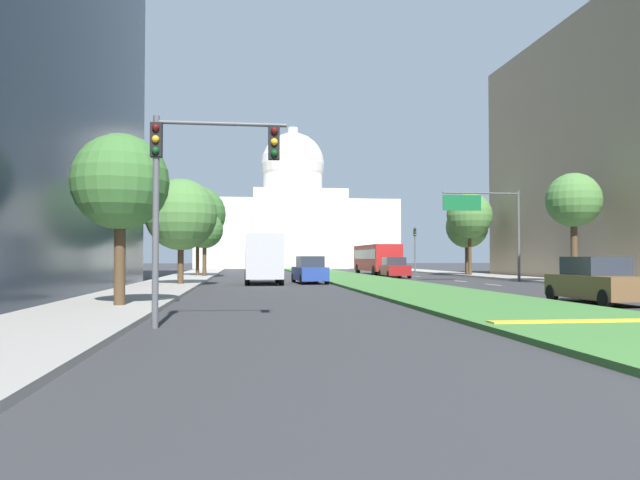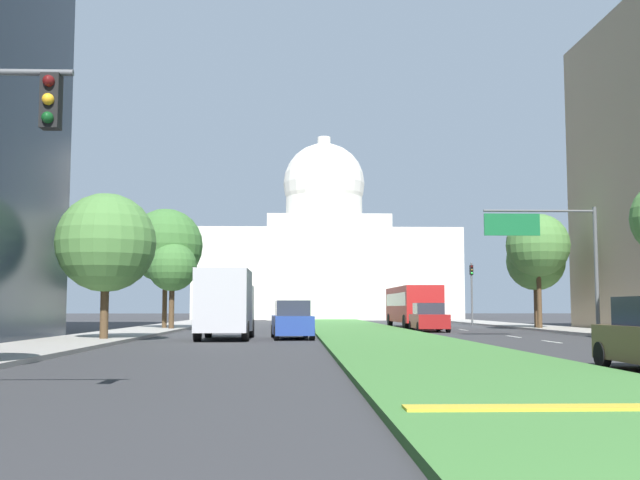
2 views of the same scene
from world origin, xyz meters
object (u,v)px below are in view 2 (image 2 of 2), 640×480
at_px(traffic_light_far_right, 472,285).
at_px(street_tree_right_far, 536,262).
at_px(street_tree_left_far, 166,246).
at_px(street_tree_right_distant, 538,245).
at_px(box_truck_delivery, 226,303).
at_px(city_bus, 412,303).
at_px(sedan_midblock, 292,321).
at_px(sedan_distant, 429,318).
at_px(overhead_guide_sign, 553,244).
at_px(street_tree_left_mid, 106,243).
at_px(street_tree_left_distant, 172,267).
at_px(capitol_building, 324,262).

height_order(traffic_light_far_right, street_tree_right_far, street_tree_right_far).
height_order(street_tree_left_far, street_tree_right_distant, street_tree_left_far).
xyz_separation_m(box_truck_delivery, city_bus, (11.78, 19.18, 0.09)).
bearing_deg(street_tree_left_far, sedan_midblock, -59.33).
distance_m(street_tree_right_far, sedan_distant, 9.96).
bearing_deg(overhead_guide_sign, city_bus, 103.73).
bearing_deg(street_tree_left_far, street_tree_left_mid, -89.02).
xyz_separation_m(street_tree_left_mid, sedan_midblock, (8.13, 2.93, -3.46)).
bearing_deg(street_tree_right_far, street_tree_left_distant, -175.49).
height_order(street_tree_left_mid, sedan_midblock, street_tree_left_mid).
bearing_deg(sedan_distant, street_tree_left_mid, -141.45).
distance_m(street_tree_right_far, sedan_midblock, 22.33).
xyz_separation_m(street_tree_left_far, sedan_midblock, (8.42, -14.20, -4.72)).
distance_m(street_tree_left_far, street_tree_left_distant, 2.26).
distance_m(capitol_building, sedan_midblock, 66.02).
height_order(traffic_light_far_right, sedan_distant, traffic_light_far_right).
relative_size(street_tree_left_mid, street_tree_right_far, 0.98).
bearing_deg(capitol_building, sedan_distant, -85.71).
height_order(street_tree_right_distant, box_truck_delivery, street_tree_right_distant).
height_order(sedan_distant, box_truck_delivery, box_truck_delivery).
height_order(street_tree_left_distant, sedan_distant, street_tree_left_distant).
bearing_deg(sedan_distant, sedan_midblock, -129.33).
relative_size(street_tree_right_distant, sedan_midblock, 1.64).
bearing_deg(street_tree_left_mid, overhead_guide_sign, 10.40).
distance_m(street_tree_left_far, sedan_distant, 17.90).
distance_m(capitol_building, street_tree_left_far, 52.91).
height_order(street_tree_left_far, street_tree_right_far, street_tree_left_far).
xyz_separation_m(street_tree_left_mid, street_tree_right_distant, (24.35, 16.06, 1.26)).
height_order(box_truck_delivery, city_bus, box_truck_delivery).
relative_size(street_tree_left_far, box_truck_delivery, 1.25).
height_order(street_tree_left_distant, box_truck_delivery, street_tree_left_distant).
height_order(overhead_guide_sign, city_bus, overhead_guide_sign).
height_order(capitol_building, traffic_light_far_right, capitol_building).
relative_size(box_truck_delivery, city_bus, 0.58).
distance_m(street_tree_left_distant, sedan_distant, 16.60).
bearing_deg(overhead_guide_sign, box_truck_delivery, -174.37).
height_order(capitol_building, street_tree_left_distant, capitol_building).
height_order(capitol_building, overhead_guide_sign, capitol_building).
bearing_deg(street_tree_right_distant, traffic_light_far_right, 95.42).
xyz_separation_m(street_tree_right_far, city_bus, (-7.82, 3.99, -2.81)).
bearing_deg(street_tree_right_distant, sedan_distant, -159.64).
bearing_deg(sedan_distant, traffic_light_far_right, 68.10).
xyz_separation_m(street_tree_left_mid, street_tree_right_far, (24.64, 17.49, 0.28)).
bearing_deg(sedan_midblock, capitol_building, 86.31).
xyz_separation_m(overhead_guide_sign, street_tree_left_mid, (-21.12, -3.88, -0.35)).
height_order(street_tree_left_mid, sedan_distant, street_tree_left_mid).
xyz_separation_m(traffic_light_far_right, street_tree_left_distant, (-22.66, -13.91, 0.76)).
distance_m(traffic_light_far_right, street_tree_left_far, 26.53).
bearing_deg(street_tree_left_far, city_bus, 14.26).
height_order(street_tree_right_far, sedan_distant, street_tree_right_far).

